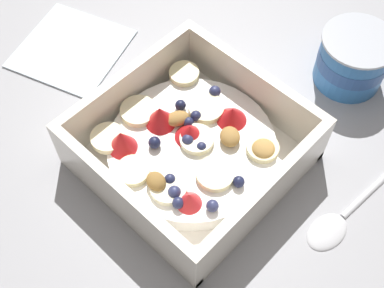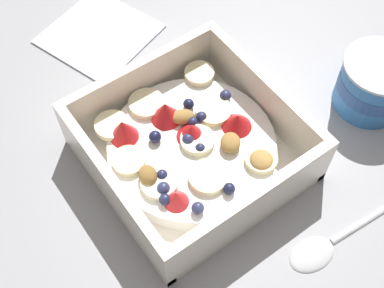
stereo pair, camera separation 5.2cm
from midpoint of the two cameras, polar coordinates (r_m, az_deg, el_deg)
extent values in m
plane|color=#9E9EA3|center=(0.55, -4.89, -1.45)|extent=(2.40, 2.40, 0.00)
cube|color=white|center=(0.54, -2.74, -1.65)|extent=(0.20, 0.20, 0.01)
cube|color=white|center=(0.49, -10.70, -6.69)|extent=(0.20, 0.01, 0.07)
cube|color=white|center=(0.55, 4.02, 5.90)|extent=(0.20, 0.01, 0.07)
cube|color=white|center=(0.56, -9.66, 5.57)|extent=(0.01, 0.18, 0.07)
cube|color=white|center=(0.48, 4.99, -6.44)|extent=(0.01, 0.18, 0.07)
cylinder|color=white|center=(0.53, -2.81, -0.81)|extent=(0.17, 0.17, 0.02)
cylinder|color=beige|center=(0.50, 0.01, -3.22)|extent=(0.05, 0.05, 0.01)
cylinder|color=#F7EFC6|center=(0.49, -5.67, -5.10)|extent=(0.04, 0.04, 0.01)
cylinder|color=#F4EAB7|center=(0.54, -8.46, 3.67)|extent=(0.05, 0.05, 0.01)
cylinder|color=beige|center=(0.57, -3.50, 7.65)|extent=(0.04, 0.04, 0.01)
cylinder|color=beige|center=(0.51, 5.04, -0.69)|extent=(0.04, 0.04, 0.01)
cylinder|color=beige|center=(0.54, -0.82, 3.57)|extent=(0.05, 0.05, 0.01)
cylinder|color=#F7EFC6|center=(0.52, -2.32, 0.30)|extent=(0.04, 0.04, 0.01)
cylinder|color=beige|center=(0.50, -9.15, -3.54)|extent=(0.05, 0.05, 0.01)
cylinder|color=#F4EAB7|center=(0.53, -12.11, 0.44)|extent=(0.05, 0.05, 0.01)
cone|color=red|center=(0.52, -3.10, 1.15)|extent=(0.04, 0.04, 0.02)
cone|color=red|center=(0.53, 1.70, 3.09)|extent=(0.03, 0.03, 0.02)
cone|color=red|center=(0.52, -6.40, 2.93)|extent=(0.04, 0.04, 0.03)
cone|color=red|center=(0.51, -10.72, 0.19)|extent=(0.04, 0.04, 0.03)
cone|color=red|center=(0.48, -3.43, -6.39)|extent=(0.03, 0.03, 0.02)
sphere|color=#23284C|center=(0.51, -1.83, -0.56)|extent=(0.01, 0.01, 0.01)
sphere|color=navy|center=(0.51, -3.36, 0.24)|extent=(0.01, 0.01, 0.01)
sphere|color=#23284C|center=(0.49, -5.49, -4.19)|extent=(0.01, 0.01, 0.01)
sphere|color=#191E3D|center=(0.51, -7.08, -0.06)|extent=(0.01, 0.01, 0.01)
sphere|color=#23284C|center=(0.52, -2.96, 2.03)|extent=(0.01, 0.01, 0.01)
sphere|color=#191E3D|center=(0.49, 2.22, -4.48)|extent=(0.01, 0.01, 0.01)
sphere|color=#23284C|center=(0.48, -4.66, -6.82)|extent=(0.01, 0.01, 0.01)
sphere|color=navy|center=(0.48, -0.82, -7.17)|extent=(0.01, 0.01, 0.01)
sphere|color=#191E3D|center=(0.54, -4.04, 4.14)|extent=(0.01, 0.01, 0.01)
sphere|color=navy|center=(0.48, -5.04, -5.63)|extent=(0.01, 0.01, 0.01)
sphere|color=navy|center=(0.55, -0.15, 5.68)|extent=(0.01, 0.01, 0.01)
sphere|color=#23284C|center=(0.53, -2.36, 2.95)|extent=(0.01, 0.01, 0.01)
ellipsoid|color=#AD7F42|center=(0.53, -4.42, 2.65)|extent=(0.03, 0.03, 0.01)
ellipsoid|color=#AD7F42|center=(0.51, 1.40, 0.61)|extent=(0.03, 0.03, 0.01)
ellipsoid|color=tan|center=(0.51, 5.11, -0.76)|extent=(0.03, 0.03, 0.01)
ellipsoid|color=olive|center=(0.49, -7.05, -4.43)|extent=(0.02, 0.02, 0.02)
ellipsoid|color=silver|center=(0.51, 12.12, -9.65)|extent=(0.04, 0.05, 0.01)
cylinder|color=silver|center=(0.55, 18.01, -3.94)|extent=(0.02, 0.13, 0.01)
cylinder|color=#3370B7|center=(0.60, 15.13, 8.82)|extent=(0.08, 0.08, 0.06)
cylinder|color=#2D5193|center=(0.60, 15.20, 9.01)|extent=(0.08, 0.08, 0.02)
cylinder|color=#B7BCC6|center=(0.58, 15.84, 10.89)|extent=(0.08, 0.08, 0.00)
cube|color=silver|center=(0.66, -15.55, 10.14)|extent=(0.15, 0.15, 0.01)
camera|label=1|loc=(0.03, -92.87, -4.48)|focal=47.84mm
camera|label=2|loc=(0.03, 87.13, 4.48)|focal=47.84mm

